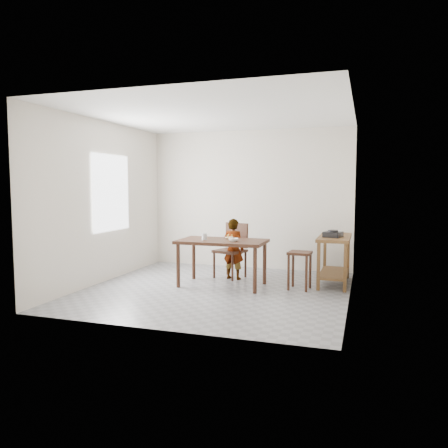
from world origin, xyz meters
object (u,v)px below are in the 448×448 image
(child, at_px, (233,249))
(stool, at_px, (299,270))
(dining_chair, at_px, (230,251))
(dining_table, at_px, (222,263))
(prep_counter, at_px, (334,260))

(child, xyz_separation_m, stool, (1.21, -0.41, -0.23))
(dining_chair, bearing_deg, stool, -2.07)
(dining_table, height_order, prep_counter, prep_counter)
(dining_table, distance_m, prep_counter, 1.86)
(dining_chair, relative_size, stool, 1.61)
(child, relative_size, stool, 1.77)
(dining_table, height_order, child, child)
(dining_chair, bearing_deg, prep_counter, 20.86)
(prep_counter, xyz_separation_m, stool, (-0.49, -0.56, -0.10))
(child, bearing_deg, prep_counter, -165.89)
(prep_counter, xyz_separation_m, dining_chair, (-1.79, -0.06, 0.08))
(dining_table, relative_size, prep_counter, 1.17)
(prep_counter, bearing_deg, stool, -131.18)
(dining_table, xyz_separation_m, prep_counter, (1.72, 0.70, 0.03))
(stool, bearing_deg, child, 161.38)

